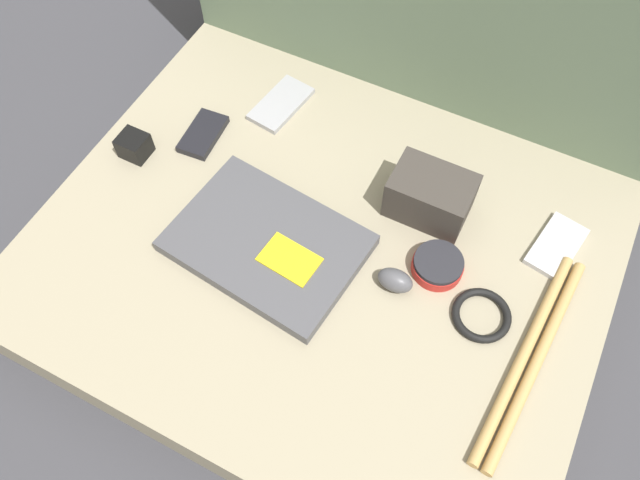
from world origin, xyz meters
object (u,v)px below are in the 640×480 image
at_px(phone_black, 203,134).
at_px(camera_pouch, 430,196).
at_px(charger_brick, 134,146).
at_px(laptop, 267,243).
at_px(speaker_puck, 438,265).
at_px(computer_mouse, 395,280).
at_px(phone_silver, 281,104).
at_px(phone_small, 557,246).

xyz_separation_m(phone_black, camera_pouch, (0.42, 0.04, 0.03)).
bearing_deg(charger_brick, laptop, -11.80).
bearing_deg(phone_black, speaker_puck, -12.41).
relative_size(computer_mouse, phone_silver, 0.43).
height_order(computer_mouse, camera_pouch, camera_pouch).
xyz_separation_m(camera_pouch, charger_brick, (-0.51, -0.12, -0.02)).
height_order(laptop, charger_brick, charger_brick).
bearing_deg(speaker_puck, phone_small, 38.20).
distance_m(phone_silver, camera_pouch, 0.35).
height_order(laptop, phone_black, laptop).
relative_size(laptop, phone_small, 2.57).
xyz_separation_m(computer_mouse, speaker_puck, (0.05, 0.06, -0.00)).
xyz_separation_m(laptop, phone_silver, (-0.13, 0.28, -0.01)).
bearing_deg(laptop, computer_mouse, 14.11).
bearing_deg(phone_black, computer_mouse, -20.57).
height_order(computer_mouse, phone_black, computer_mouse).
height_order(speaker_puck, phone_black, speaker_puck).
bearing_deg(charger_brick, phone_black, 45.19).
height_order(phone_silver, phone_black, phone_black).
distance_m(computer_mouse, phone_silver, 0.42).
relative_size(phone_silver, phone_small, 1.09).
height_order(laptop, speaker_puck, same).
height_order(camera_pouch, charger_brick, camera_pouch).
bearing_deg(laptop, phone_small, 33.12).
relative_size(laptop, phone_silver, 2.35).
height_order(laptop, camera_pouch, camera_pouch).
distance_m(laptop, phone_silver, 0.31).
distance_m(phone_silver, phone_black, 0.16).
bearing_deg(phone_small, camera_pouch, -163.20).
distance_m(speaker_puck, phone_black, 0.48).
bearing_deg(computer_mouse, phone_silver, 141.83).
height_order(phone_silver, charger_brick, charger_brick).
distance_m(phone_silver, charger_brick, 0.28).
relative_size(phone_black, charger_brick, 2.15).
relative_size(computer_mouse, camera_pouch, 0.44).
distance_m(camera_pouch, charger_brick, 0.52).
xyz_separation_m(laptop, speaker_puck, (0.26, 0.09, 0.00)).
bearing_deg(phone_silver, computer_mouse, -28.49).
distance_m(speaker_puck, camera_pouch, 0.12).
bearing_deg(phone_black, phone_silver, 50.38).
bearing_deg(charger_brick, phone_silver, 50.85).
distance_m(laptop, speaker_puck, 0.27).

